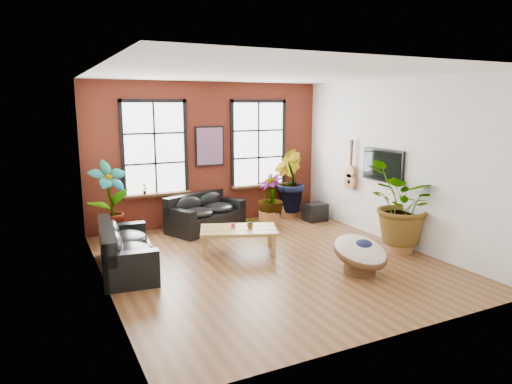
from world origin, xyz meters
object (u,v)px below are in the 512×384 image
sofa_left (124,250)px  coffee_table (239,231)px  papasan_chair (360,253)px  sofa_back (204,213)px

sofa_left → coffee_table: bearing=-83.1°
sofa_left → coffee_table: sofa_left is taller
coffee_table → papasan_chair: (1.44, -2.06, -0.06)m
coffee_table → papasan_chair: papasan_chair is taller
coffee_table → sofa_back: bearing=112.2°
sofa_back → sofa_left: (-2.25, -1.97, -0.01)m
sofa_left → coffee_table: size_ratio=1.26×
sofa_back → coffee_table: 1.93m
sofa_left → sofa_back: bearing=-42.8°
sofa_back → papasan_chair: 4.25m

